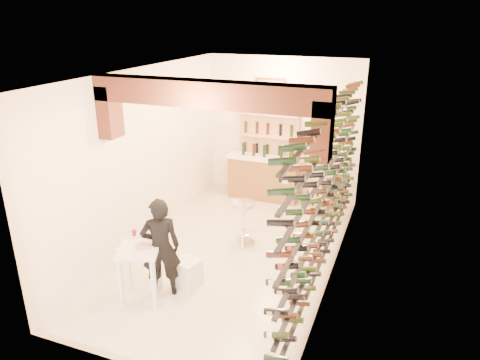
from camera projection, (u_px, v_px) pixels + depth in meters
The scene contains 11 objects.
ground at pixel (234, 253), 8.01m from camera, with size 6.00×6.00×0.00m, color beige.
room_shell at pixel (227, 135), 6.99m from camera, with size 3.52×6.02×3.21m.
wine_rack at pixel (324, 184), 6.95m from camera, with size 0.32×5.70×2.56m.
back_counter at pixel (264, 176), 10.24m from camera, with size 1.70×0.62×1.29m.
back_shelving at pixel (268, 147), 10.23m from camera, with size 1.40×0.31×2.73m.
tasting_table at pixel (139, 257), 6.51m from camera, with size 0.76×0.76×1.03m.
white_stool at pixel (188, 273), 6.98m from camera, with size 0.35×0.35×0.44m, color white.
person at pixel (161, 248), 6.59m from camera, with size 0.58×0.38×1.58m, color black.
chrome_barstool at pixel (243, 220), 8.16m from camera, with size 0.44×0.44×0.85m.
crate_lower at pixel (321, 208), 9.51m from camera, with size 0.50×0.35×0.30m, color tan.
crate_upper at pixel (321, 196), 9.41m from camera, with size 0.44×0.31×0.26m, color tan.
Camera 1 is at (2.63, -6.53, 4.05)m, focal length 33.24 mm.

